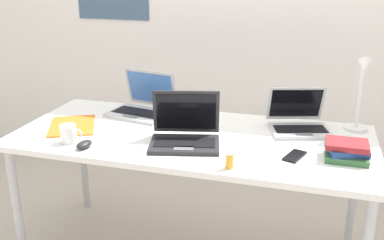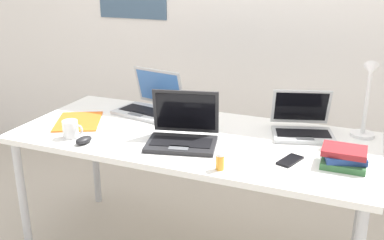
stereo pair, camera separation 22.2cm
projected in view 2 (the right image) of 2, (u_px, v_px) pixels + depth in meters
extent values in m
cube|color=silver|center=(253.00, 4.00, 3.02)|extent=(6.00, 0.12, 2.60)
cube|color=white|center=(192.00, 138.00, 2.25)|extent=(1.80, 0.80, 0.03)
cylinder|color=#B2B5BA|center=(23.00, 202.00, 2.38)|extent=(0.04, 0.04, 0.71)
cylinder|color=#B2B5BA|center=(95.00, 154.00, 2.97)|extent=(0.04, 0.04, 0.71)
cylinder|color=#B2B5BA|center=(361.00, 202.00, 2.37)|extent=(0.04, 0.04, 0.71)
cylinder|color=white|center=(362.00, 134.00, 2.23)|extent=(0.12, 0.12, 0.02)
cylinder|color=white|center=(367.00, 101.00, 2.17)|extent=(0.02, 0.02, 0.34)
cylinder|color=white|center=(371.00, 68.00, 2.08)|extent=(0.01, 0.08, 0.01)
cone|color=white|center=(371.00, 70.00, 2.04)|extent=(0.07, 0.09, 0.09)
cube|color=#232326|center=(181.00, 144.00, 2.10)|extent=(0.37, 0.29, 0.02)
cube|color=black|center=(181.00, 142.00, 2.10)|extent=(0.31, 0.19, 0.00)
cube|color=#595B60|center=(179.00, 148.00, 2.03)|extent=(0.10, 0.07, 0.00)
cube|color=#232326|center=(186.00, 111.00, 2.19)|extent=(0.33, 0.12, 0.22)
cube|color=black|center=(186.00, 112.00, 2.18)|extent=(0.29, 0.10, 0.19)
cube|color=#B7BABC|center=(303.00, 135.00, 2.21)|extent=(0.34, 0.28, 0.02)
cube|color=black|center=(303.00, 133.00, 2.21)|extent=(0.28, 0.18, 0.00)
cube|color=#595B60|center=(305.00, 138.00, 2.15)|extent=(0.09, 0.07, 0.00)
cube|color=#B7BABC|center=(301.00, 107.00, 2.30)|extent=(0.31, 0.16, 0.20)
cube|color=black|center=(301.00, 107.00, 2.30)|extent=(0.27, 0.13, 0.16)
cube|color=#B7BABC|center=(145.00, 112.00, 2.55)|extent=(0.37, 0.28, 0.02)
cube|color=black|center=(145.00, 110.00, 2.55)|extent=(0.31, 0.18, 0.00)
cube|color=#595B60|center=(137.00, 114.00, 2.49)|extent=(0.10, 0.07, 0.00)
cube|color=#B7BABC|center=(159.00, 87.00, 2.63)|extent=(0.34, 0.13, 0.22)
cube|color=#3F72BF|center=(159.00, 87.00, 2.62)|extent=(0.30, 0.11, 0.18)
ellipsoid|color=black|center=(84.00, 140.00, 2.13)|extent=(0.07, 0.10, 0.03)
cube|color=black|center=(290.00, 160.00, 1.94)|extent=(0.11, 0.15, 0.01)
cylinder|color=gold|center=(220.00, 162.00, 1.86)|extent=(0.04, 0.04, 0.06)
cylinder|color=white|center=(220.00, 154.00, 1.85)|extent=(0.04, 0.04, 0.01)
cube|color=#336638|center=(344.00, 163.00, 1.90)|extent=(0.18, 0.16, 0.03)
cube|color=navy|center=(344.00, 157.00, 1.89)|extent=(0.19, 0.17, 0.03)
cube|color=maroon|center=(344.00, 151.00, 1.88)|extent=(0.18, 0.14, 0.03)
cube|color=orange|center=(78.00, 121.00, 2.42)|extent=(0.34, 0.38, 0.01)
cylinder|color=white|center=(70.00, 129.00, 2.20)|extent=(0.08, 0.08, 0.09)
torus|color=white|center=(79.00, 130.00, 2.18)|extent=(0.05, 0.01, 0.05)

